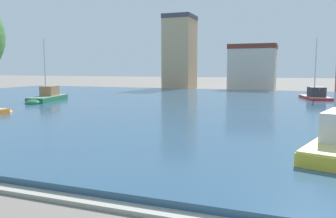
{
  "coord_description": "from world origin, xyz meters",
  "views": [
    {
      "loc": [
        6.17,
        1.93,
        3.7
      ],
      "look_at": [
        1.64,
        13.88,
        2.2
      ],
      "focal_mm": 36.69,
      "sensor_mm": 36.0,
      "label": 1
    }
  ],
  "objects": [
    {
      "name": "harbor_water",
      "position": [
        0.0,
        33.81,
        0.17
      ],
      "size": [
        85.38,
        47.86,
        0.33
      ],
      "primitive_type": "cube",
      "color": "#2D5170",
      "rests_on": "ground"
    },
    {
      "name": "quay_edge_coping",
      "position": [
        0.0,
        9.63,
        0.06
      ],
      "size": [
        85.38,
        0.5,
        0.12
      ],
      "primitive_type": "cube",
      "color": "#ADA89E",
      "rests_on": "ground"
    },
    {
      "name": "sailboat_red",
      "position": [
        7.94,
        43.92,
        0.54
      ],
      "size": [
        3.55,
        6.22,
        7.1
      ],
      "color": "red",
      "rests_on": "ground"
    },
    {
      "name": "sailboat_green",
      "position": [
        -18.44,
        30.84,
        0.61
      ],
      "size": [
        3.45,
        7.23,
        6.78
      ],
      "color": "#236B42",
      "rests_on": "ground"
    },
    {
      "name": "townhouse_narrow_midrow",
      "position": [
        -14.38,
        62.25,
        6.7
      ],
      "size": [
        5.11,
        5.9,
        13.37
      ],
      "color": "tan",
      "rests_on": "ground"
    },
    {
      "name": "townhouse_wide_warehouse",
      "position": [
        -1.36,
        62.97,
        3.94
      ],
      "size": [
        7.96,
        5.24,
        7.85
      ],
      "color": "beige",
      "rests_on": "ground"
    }
  ]
}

